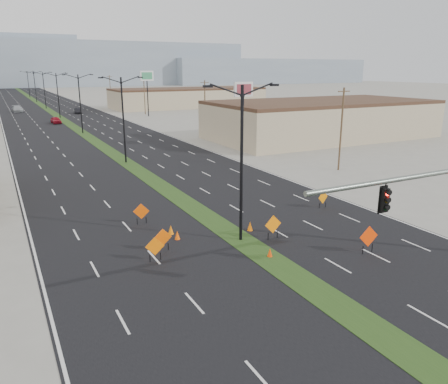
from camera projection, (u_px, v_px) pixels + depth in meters
name	position (u px, v px, depth m)	size (l,w,h in m)	color
ground	(380.00, 334.00, 18.63)	(600.00, 600.00, 0.00)	gray
road_surface	(58.00, 116.00, 103.92)	(25.00, 400.00, 0.02)	black
median_strip	(58.00, 116.00, 103.92)	(2.00, 400.00, 0.04)	#223F16
building_se_near	(321.00, 121.00, 71.40)	(36.00, 18.00, 5.50)	tan
building_se_far	(188.00, 98.00, 128.69)	(44.00, 16.00, 5.00)	tan
mesa_center	(78.00, 64.00, 288.50)	(220.00, 50.00, 28.00)	gray
mesa_east	(264.00, 71.00, 343.70)	(160.00, 50.00, 18.00)	gray
streetlight_0	(242.00, 160.00, 27.39)	(5.15, 0.24, 10.02)	black
streetlight_1	(123.00, 117.00, 51.27)	(5.15, 0.24, 10.02)	black
streetlight_2	(80.00, 102.00, 75.15)	(5.15, 0.24, 10.02)	black
streetlight_3	(58.00, 94.00, 99.03)	(5.15, 0.24, 10.02)	black
streetlight_4	(44.00, 89.00, 122.91)	(5.15, 0.24, 10.02)	black
streetlight_5	(35.00, 86.00, 146.79)	(5.15, 0.24, 10.02)	black
streetlight_6	(28.00, 83.00, 170.67)	(5.15, 0.24, 10.02)	black
utility_pole_0	(341.00, 128.00, 47.59)	(1.60, 0.20, 9.00)	#4C3823
utility_pole_1	(205.00, 105.00, 77.44)	(1.60, 0.20, 9.00)	#4C3823
utility_pole_2	(144.00, 95.00, 107.29)	(1.60, 0.20, 9.00)	#4C3823
utility_pole_3	(110.00, 89.00, 137.14)	(1.60, 0.20, 9.00)	#4C3823
car_left	(56.00, 120.00, 89.92)	(1.64, 4.07, 1.39)	maroon
car_mid	(78.00, 111.00, 110.46)	(1.38, 3.96, 1.30)	black
car_far	(17.00, 109.00, 113.50)	(2.31, 5.68, 1.65)	#9DA2A6
construction_sign_0	(155.00, 247.00, 25.49)	(1.10, 0.28, 1.49)	orange
construction_sign_1	(163.00, 238.00, 26.92)	(1.09, 0.22, 1.47)	#E35504
construction_sign_2	(141.00, 212.00, 31.64)	(1.11, 0.42, 1.55)	#EC4F04
construction_sign_3	(273.00, 225.00, 28.81)	(1.24, 0.05, 1.66)	orange
construction_sign_4	(369.00, 237.00, 26.53)	(1.32, 0.18, 1.76)	#FA3B05
construction_sign_5	(323.00, 198.00, 35.32)	(1.08, 0.26, 1.46)	orange
cone_0	(171.00, 230.00, 29.78)	(0.39, 0.39, 0.65)	orange
cone_1	(270.00, 253.00, 26.18)	(0.34, 0.34, 0.56)	#EC3E04
cone_2	(250.00, 226.00, 30.46)	(0.39, 0.39, 0.65)	orange
cone_3	(177.00, 235.00, 28.89)	(0.37, 0.37, 0.61)	#FF5805
pole_sign_east_near	(243.00, 95.00, 60.10)	(3.02, 0.65, 9.21)	black
pole_sign_east_far	(147.00, 79.00, 101.67)	(3.42, 0.99, 10.49)	black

